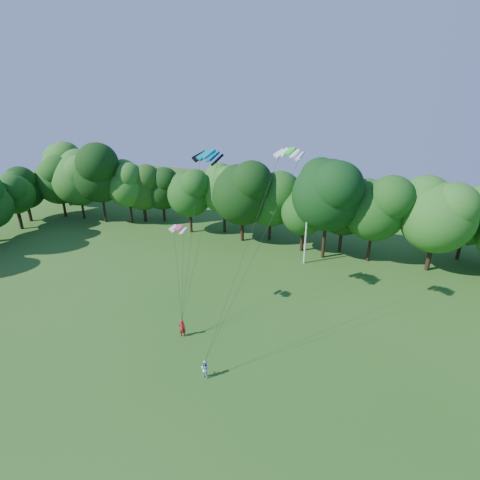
% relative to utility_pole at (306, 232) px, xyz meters
% --- Properties ---
extents(ground, '(160.00, 160.00, 0.00)m').
position_rel_utility_pole_xyz_m(ground, '(-3.26, -29.84, -4.35)').
color(ground, '#245818').
rests_on(ground, ground).
extents(utility_pole, '(1.63, 0.64, 8.48)m').
position_rel_utility_pole_xyz_m(utility_pole, '(0.00, 0.00, 0.00)').
color(utility_pole, silver).
rests_on(utility_pole, ground).
extents(kite_flyer_left, '(0.72, 0.56, 1.72)m').
position_rel_utility_pole_xyz_m(kite_flyer_left, '(-6.93, -19.59, -3.49)').
color(kite_flyer_left, '#AA151D').
rests_on(kite_flyer_left, ground).
extents(kite_flyer_right, '(0.81, 0.67, 1.54)m').
position_rel_utility_pole_xyz_m(kite_flyer_right, '(-2.65, -23.52, -3.58)').
color(kite_flyer_right, '#B5DCFC').
rests_on(kite_flyer_right, ground).
extents(kite_teal, '(3.33, 2.48, 0.78)m').
position_rel_utility_pole_xyz_m(kite_teal, '(-6.41, -14.19, 11.49)').
color(kite_teal, '#04718F').
rests_on(kite_teal, ground).
extents(kite_green, '(2.62, 1.78, 0.54)m').
position_rel_utility_pole_xyz_m(kite_green, '(1.13, -14.78, 12.24)').
color(kite_green, '#22E82B').
rests_on(kite_green, ground).
extents(kite_pink, '(1.82, 1.09, 0.39)m').
position_rel_utility_pole_xyz_m(kite_pink, '(-8.77, -16.12, 4.88)').
color(kite_pink, '#C4366C').
rests_on(kite_pink, ground).
extents(tree_back_west, '(7.87, 7.87, 11.44)m').
position_rel_utility_pole_xyz_m(tree_back_west, '(-29.28, 6.66, 2.80)').
color(tree_back_west, '#382416').
rests_on(tree_back_west, ground).
extents(tree_back_center, '(10.07, 10.07, 14.65)m').
position_rel_utility_pole_xyz_m(tree_back_center, '(1.94, 2.76, 4.80)').
color(tree_back_center, black).
rests_on(tree_back_center, ground).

